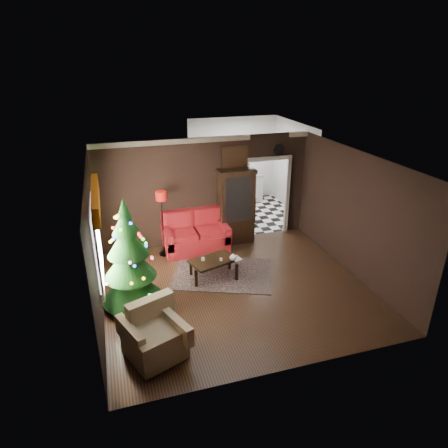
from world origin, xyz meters
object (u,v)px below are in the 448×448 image
object	(u,v)px
floor_lamp	(163,224)
wall_clock	(278,149)
armchair	(154,333)
coffee_table	(213,268)
kitchen_table	(241,207)
loveseat	(196,232)
teapot	(233,257)
curio_cabinet	(236,208)
christmas_tree	(129,258)

from	to	relation	value
floor_lamp	wall_clock	distance (m)	3.55
floor_lamp	armchair	bearing A→B (deg)	-101.42
wall_clock	armchair	bearing A→B (deg)	-134.29
coffee_table	kitchen_table	size ratio (longest dim) A/B	1.33
loveseat	coffee_table	size ratio (longest dim) A/B	1.70
floor_lamp	teapot	distance (m)	2.10
armchair	wall_clock	bearing A→B (deg)	23.97
curio_cabinet	floor_lamp	size ratio (longest dim) A/B	1.14
coffee_table	kitchen_table	world-z (taller)	kitchen_table
armchair	wall_clock	size ratio (longest dim) A/B	2.84
armchair	teapot	xyz separation A→B (m)	(2.00, 1.95, 0.08)
teapot	wall_clock	bearing A→B (deg)	47.16
coffee_table	kitchen_table	xyz separation A→B (m)	(1.74, 3.11, 0.14)
armchair	wall_clock	distance (m)	5.90
christmas_tree	teapot	size ratio (longest dim) A/B	13.68
floor_lamp	wall_clock	xyz separation A→B (m)	(3.17, 0.40, 1.55)
floor_lamp	teapot	world-z (taller)	floor_lamp
loveseat	coffee_table	xyz separation A→B (m)	(0.06, -1.46, -0.26)
coffee_table	wall_clock	world-z (taller)	wall_clock
floor_lamp	coffee_table	xyz separation A→B (m)	(0.87, -1.46, -0.59)
christmas_tree	wall_clock	world-z (taller)	wall_clock
armchair	coffee_table	bearing A→B (deg)	31.38
floor_lamp	christmas_tree	bearing A→B (deg)	-115.26
loveseat	christmas_tree	size ratio (longest dim) A/B	0.74
floor_lamp	loveseat	bearing A→B (deg)	-0.32
curio_cabinet	christmas_tree	xyz separation A→B (m)	(-2.91, -2.22, 0.10)
loveseat	coffee_table	bearing A→B (deg)	-87.77
curio_cabinet	coffee_table	world-z (taller)	curio_cabinet
loveseat	wall_clock	distance (m)	3.04
armchair	wall_clock	xyz separation A→B (m)	(3.89, 3.99, 1.92)
loveseat	floor_lamp	xyz separation A→B (m)	(-0.82, 0.00, 0.33)
loveseat	christmas_tree	xyz separation A→B (m)	(-1.76, -2.00, 0.55)
armchair	christmas_tree	bearing A→B (deg)	76.09
armchair	coffee_table	size ratio (longest dim) A/B	0.91
loveseat	christmas_tree	distance (m)	2.72
kitchen_table	loveseat	bearing A→B (deg)	-137.49
floor_lamp	coffee_table	bearing A→B (deg)	-59.11
loveseat	christmas_tree	world-z (taller)	christmas_tree
loveseat	teapot	distance (m)	1.70
floor_lamp	armchair	distance (m)	3.69
curio_cabinet	christmas_tree	size ratio (longest dim) A/B	0.82
coffee_table	teapot	bearing A→B (deg)	-24.59
coffee_table	armchair	bearing A→B (deg)	-126.88
loveseat	wall_clock	xyz separation A→B (m)	(2.35, 0.40, 1.88)
teapot	wall_clock	distance (m)	3.34
curio_cabinet	floor_lamp	distance (m)	1.98
loveseat	curio_cabinet	bearing A→B (deg)	10.83
floor_lamp	kitchen_table	xyz separation A→B (m)	(2.62, 1.65, -0.45)
coffee_table	wall_clock	distance (m)	3.65
armchair	coffee_table	world-z (taller)	armchair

